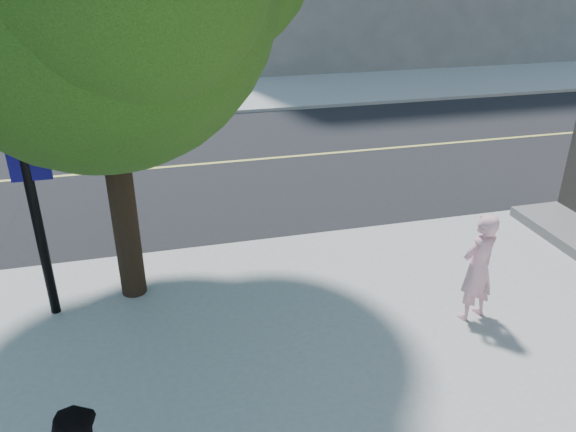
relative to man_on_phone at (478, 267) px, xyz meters
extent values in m
plane|color=black|center=(-5.87, 3.01, -0.91)|extent=(140.00, 140.00, 0.00)
cube|color=black|center=(-5.87, 7.51, -0.90)|extent=(140.00, 9.00, 0.01)
cube|color=#9F9F9C|center=(7.63, 24.51, -0.85)|extent=(29.00, 25.00, 0.12)
imported|color=#F0A8B4|center=(0.00, 0.00, 0.00)|extent=(0.66, 0.53, 1.58)
cylinder|color=black|center=(-4.58, 1.82, 1.04)|extent=(0.37, 0.37, 3.66)
cylinder|color=black|center=(-5.67, 1.57, 1.52)|extent=(0.13, 0.13, 4.62)
cube|color=white|center=(-5.62, 1.55, 2.07)|extent=(0.61, 0.04, 0.22)
cube|color=navy|center=(-5.62, 1.55, 1.52)|extent=(0.50, 0.04, 0.61)
camera|label=1|loc=(-4.11, -5.71, 3.86)|focal=35.03mm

